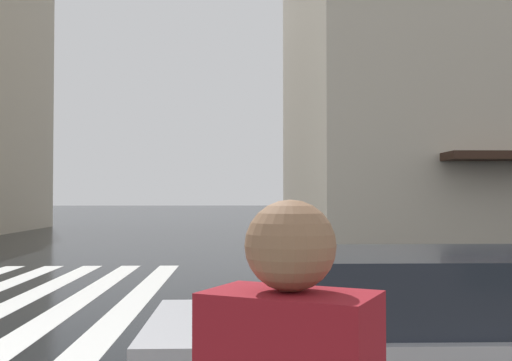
% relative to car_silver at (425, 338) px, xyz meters
% --- Properties ---
extents(car_silver, '(1.85, 4.10, 1.41)m').
position_rel_car_silver_xyz_m(car_silver, '(0.00, 0.00, 0.00)').
color(car_silver, '#B7B7BC').
rests_on(car_silver, ground_plane).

